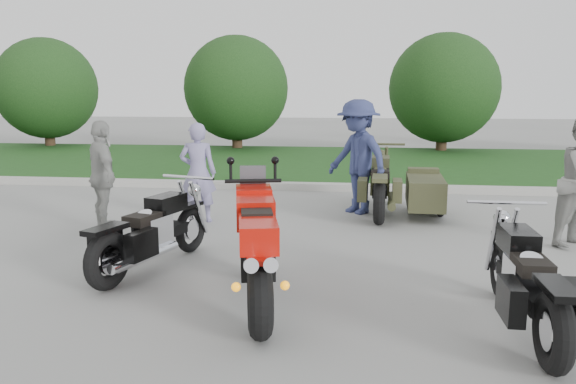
# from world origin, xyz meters

# --- Properties ---
(ground) EXTENTS (80.00, 80.00, 0.00)m
(ground) POSITION_xyz_m (0.00, 0.00, 0.00)
(ground) COLOR #969691
(ground) RESTS_ON ground
(curb) EXTENTS (60.00, 0.30, 0.15)m
(curb) POSITION_xyz_m (0.00, 6.00, 0.07)
(curb) COLOR #AAA8A0
(curb) RESTS_ON ground
(grass_strip) EXTENTS (60.00, 8.00, 0.14)m
(grass_strip) POSITION_xyz_m (0.00, 10.15, 0.07)
(grass_strip) COLOR #24571E
(grass_strip) RESTS_ON ground
(tree_far_left) EXTENTS (3.60, 3.60, 4.00)m
(tree_far_left) POSITION_xyz_m (-10.00, 13.50, 2.19)
(tree_far_left) COLOR #3F2B1C
(tree_far_left) RESTS_ON ground
(tree_mid_left) EXTENTS (3.60, 3.60, 4.00)m
(tree_mid_left) POSITION_xyz_m (-3.00, 13.50, 2.19)
(tree_mid_left) COLOR #3F2B1C
(tree_mid_left) RESTS_ON ground
(tree_mid_right) EXTENTS (3.60, 3.60, 4.00)m
(tree_mid_right) POSITION_xyz_m (4.00, 13.50, 2.19)
(tree_mid_right) COLOR #3F2B1C
(tree_mid_right) RESTS_ON ground
(sportbike_red) EXTENTS (0.73, 2.25, 1.08)m
(sportbike_red) POSITION_xyz_m (0.25, -0.66, 0.63)
(sportbike_red) COLOR black
(sportbike_red) RESTS_ON ground
(cruiser_left) EXTENTS (0.77, 2.15, 0.85)m
(cruiser_left) POSITION_xyz_m (-1.20, 0.26, 0.43)
(cruiser_left) COLOR black
(cruiser_left) RESTS_ON ground
(cruiser_right) EXTENTS (0.36, 2.20, 0.85)m
(cruiser_right) POSITION_xyz_m (2.69, -1.01, 0.43)
(cruiser_right) COLOR black
(cruiser_right) RESTS_ON ground
(cruiser_sidecar) EXTENTS (1.26, 2.48, 0.95)m
(cruiser_sidecar) POSITION_xyz_m (2.04, 3.70, 0.45)
(cruiser_sidecar) COLOR black
(cruiser_sidecar) RESTS_ON ground
(person_stripe) EXTENTS (0.62, 0.45, 1.61)m
(person_stripe) POSITION_xyz_m (-1.34, 2.84, 0.80)
(person_stripe) COLOR #8880AE
(person_stripe) RESTS_ON ground
(person_denim) EXTENTS (1.42, 1.40, 1.96)m
(person_denim) POSITION_xyz_m (1.21, 3.82, 0.98)
(person_denim) COLOR navy
(person_denim) RESTS_ON ground
(person_back) EXTENTS (0.94, 1.01, 1.67)m
(person_back) POSITION_xyz_m (-2.58, 2.08, 0.84)
(person_back) COLOR #9A9B95
(person_back) RESTS_ON ground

